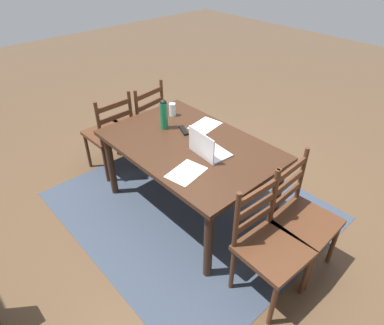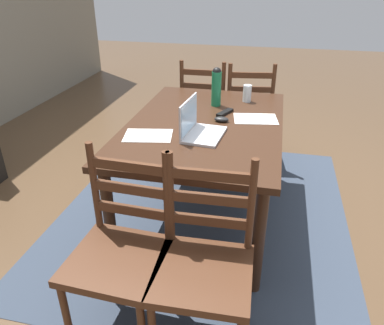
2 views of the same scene
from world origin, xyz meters
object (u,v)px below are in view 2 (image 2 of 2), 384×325
Objects in this scene: chair_right_near at (248,111)px; computer_mouse at (222,119)px; chair_left_near at (204,266)px; laptop at (197,127)px; water_bottle at (216,86)px; dining_table at (205,134)px; chair_left_far at (121,252)px; drinking_glass at (247,93)px; tv_remote at (225,113)px; chair_right_far at (205,108)px.

chair_right_near is 9.50× the size of computer_mouse.
chair_left_near is 2.80× the size of laptop.
dining_table is at bearing 178.22° from water_bottle.
chair_left_far is 9.50× the size of computer_mouse.
chair_right_near is at bearing 2.11° from drinking_glass.
laptop is 0.29m from computer_mouse.
chair_left_far is at bearing 168.92° from chair_right_near.
tv_remote is at bearing 2.11° from computer_mouse.
chair_right_near is 1.07m from computer_mouse.
chair_left_near is at bearing -169.10° from chair_right_far.
water_bottle is at bearing 163.93° from chair_right_near.
chair_right_near reaches higher than computer_mouse.
laptop is 3.39× the size of computer_mouse.
water_bottle reaches higher than chair_left_near.
laptop is at bearing 178.11° from dining_table.
chair_right_near is (1.06, -0.21, -0.19)m from dining_table.
dining_table is at bearing -10.88° from chair_left_far.
laptop is at bearing 178.17° from water_bottle.
laptop is (0.84, -0.20, 0.33)m from chair_left_far.
laptop reaches higher than chair_left_near.
laptop reaches higher than chair_right_far.
chair_right_near is 3.26× the size of water_bottle.
laptop reaches higher than chair_right_near.
drinking_glass is at bearing -88.23° from tv_remote.
chair_right_near is 5.59× the size of tv_remote.
chair_right_far is 1.35m from laptop.
chair_left_far is at bearing -179.97° from chair_right_far.
chair_right_far is 2.80× the size of laptop.
laptop is 1.16× the size of water_bottle.
dining_table is 1.63× the size of chair_right_far.
chair_right_far is at bearing 19.29° from computer_mouse.
drinking_glass is at bearing -12.65° from computer_mouse.
chair_left_near is at bearing 178.98° from drinking_glass.
chair_left_near is 1.51m from water_bottle.
dining_table is at bearing 113.72° from computer_mouse.
chair_left_far is 2.17m from chair_right_near.
computer_mouse is at bearing -164.01° from water_bottle.
dining_table is 1.63× the size of chair_left_far.
chair_left_far is at bearing 99.71° from tv_remote.
tv_remote is (1.26, 0.10, 0.29)m from chair_left_near.
drinking_glass is (-0.55, -0.02, 0.34)m from chair_right_near.
water_bottle reaches higher than chair_right_far.
computer_mouse is (-1.02, -0.31, 0.29)m from chair_right_far.
chair_right_far reaches higher than tv_remote.
chair_right_near reaches higher than dining_table.
chair_right_near is 0.65m from drinking_glass.
dining_table is 1.63× the size of chair_left_near.
water_bottle reaches higher than laptop.
dining_table is 0.58m from drinking_glass.
chair_left_near and chair_right_near have the same top height.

